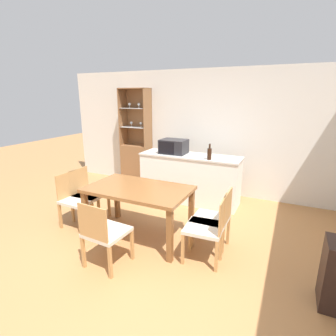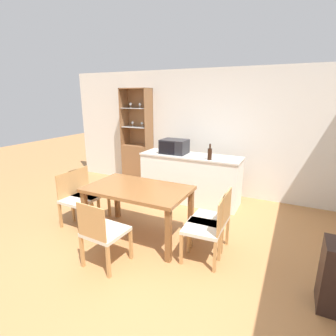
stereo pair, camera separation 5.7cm
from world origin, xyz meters
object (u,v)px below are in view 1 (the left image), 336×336
(dining_chair_side_right_near, at_px, (208,227))
(dining_chair_head_near, at_px, (105,233))
(dining_table, at_px, (139,194))
(dining_chair_side_left_near, at_px, (77,199))
(dining_chair_side_right_far, at_px, (214,219))
(wine_bottle, at_px, (209,154))
(display_cabinet, at_px, (137,157))
(dining_chair_side_left_far, at_px, (88,194))
(microwave, at_px, (174,146))

(dining_chair_side_right_near, height_order, dining_chair_head_near, same)
(dining_table, xyz_separation_m, dining_chair_side_left_near, (-1.07, -0.13, -0.22))
(dining_chair_side_right_far, bearing_deg, wine_bottle, 19.73)
(display_cabinet, xyz_separation_m, dining_chair_head_near, (1.35, -2.89, -0.19))
(dining_table, bearing_deg, display_cabinet, 122.65)
(dining_chair_side_right_far, xyz_separation_m, dining_chair_side_left_far, (-2.15, -0.00, 0.00))
(dining_chair_side_right_far, xyz_separation_m, wine_bottle, (-0.46, 1.26, 0.60))
(dining_chair_head_near, bearing_deg, microwave, 97.36)
(dining_chair_side_right_near, distance_m, dining_chair_side_right_far, 0.26)
(dining_chair_side_right_far, height_order, dining_chair_side_left_far, same)
(dining_chair_side_left_far, xyz_separation_m, microwave, (0.91, 1.46, 0.62))
(dining_chair_side_right_far, distance_m, dining_chair_head_near, 1.41)
(display_cabinet, distance_m, microwave, 1.36)
(dining_chair_side_left_far, distance_m, wine_bottle, 2.19)
(display_cabinet, distance_m, dining_chair_head_near, 3.19)
(dining_table, relative_size, dining_chair_side_right_far, 1.71)
(display_cabinet, bearing_deg, microwave, -23.48)
(dining_chair_side_right_near, xyz_separation_m, dining_chair_side_right_far, (0.00, 0.26, 0.00))
(dining_chair_side_right_far, bearing_deg, display_cabinet, 50.41)
(dining_chair_side_right_near, bearing_deg, dining_chair_side_left_far, 79.23)
(dining_chair_side_right_far, height_order, dining_chair_side_left_near, same)
(dining_chair_side_right_near, relative_size, dining_chair_head_near, 1.00)
(dining_chair_head_near, bearing_deg, display_cabinet, 118.36)
(dining_chair_head_near, height_order, microwave, microwave)
(dining_chair_head_near, height_order, dining_chair_side_left_far, same)
(dining_chair_head_near, relative_size, microwave, 1.70)
(display_cabinet, relative_size, microwave, 4.34)
(dining_chair_side_right_far, distance_m, dining_chair_side_left_far, 2.15)
(dining_chair_side_left_near, bearing_deg, dining_chair_head_near, 60.68)
(display_cabinet, bearing_deg, dining_chair_side_right_near, -42.66)
(dining_chair_side_left_near, bearing_deg, dining_chair_side_left_far, -178.05)
(dining_chair_side_left_near, xyz_separation_m, microwave, (0.91, 1.72, 0.62))
(dining_table, distance_m, microwave, 1.65)
(display_cabinet, height_order, wine_bottle, display_cabinet)
(display_cabinet, bearing_deg, dining_chair_head_near, -64.99)
(dining_table, relative_size, dining_chair_side_left_near, 1.71)
(wine_bottle, bearing_deg, display_cabinet, 159.92)
(dining_chair_side_left_near, bearing_deg, microwave, 154.22)
(dining_chair_side_left_near, bearing_deg, dining_table, 98.80)
(microwave, bearing_deg, dining_chair_side_left_near, -117.73)
(dining_chair_side_right_near, height_order, microwave, microwave)
(dining_chair_side_right_near, height_order, dining_chair_side_right_far, same)
(dining_chair_head_near, distance_m, microwave, 2.46)
(dining_chair_head_near, xyz_separation_m, microwave, (-0.17, 2.37, 0.62))
(display_cabinet, relative_size, dining_chair_side_left_far, 2.55)
(dining_table, bearing_deg, dining_chair_side_right_far, 6.96)
(dining_table, bearing_deg, dining_chair_side_left_near, -173.14)
(display_cabinet, distance_m, dining_chair_side_left_far, 2.00)
(dining_chair_head_near, bearing_deg, dining_chair_side_right_far, 43.57)
(dining_chair_side_left_far, bearing_deg, wine_bottle, 126.14)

